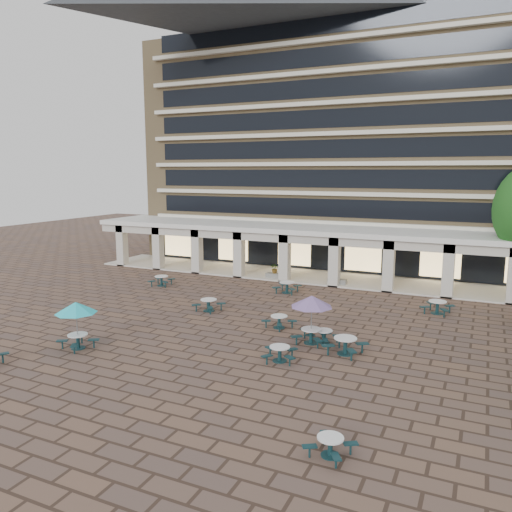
# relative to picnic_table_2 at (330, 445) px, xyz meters

# --- Properties ---
(ground) EXTENTS (120.00, 120.00, 0.00)m
(ground) POSITION_rel_picnic_table_2_xyz_m (-8.72, 11.00, -0.39)
(ground) COLOR brown
(ground) RESTS_ON ground
(apartment_building) EXTENTS (40.00, 15.50, 25.20)m
(apartment_building) POSITION_rel_picnic_table_2_xyz_m (-8.72, 36.47, 12.21)
(apartment_building) COLOR tan
(apartment_building) RESTS_ON ground
(retail_arcade) EXTENTS (42.00, 6.60, 4.40)m
(retail_arcade) POSITION_rel_picnic_table_2_xyz_m (-8.72, 25.80, 2.61)
(retail_arcade) COLOR white
(retail_arcade) RESTS_ON ground
(picnic_table_2) EXTENTS (1.69, 1.69, 0.66)m
(picnic_table_2) POSITION_rel_picnic_table_2_xyz_m (0.00, 0.00, 0.00)
(picnic_table_2) COLOR #123338
(picnic_table_2) RESTS_ON ground
(picnic_table_3) EXTENTS (2.18, 2.18, 0.87)m
(picnic_table_3) POSITION_rel_picnic_table_2_xyz_m (-1.91, 9.10, 0.13)
(picnic_table_3) COLOR #123338
(picnic_table_3) RESTS_ON ground
(picnic_table_4) EXTENTS (2.13, 2.13, 2.46)m
(picnic_table_4) POSITION_rel_picnic_table_2_xyz_m (-14.68, 4.10, 1.70)
(picnic_table_4) COLOR #123338
(picnic_table_4) RESTS_ON ground
(picnic_table_5) EXTENTS (1.95, 1.95, 0.79)m
(picnic_table_5) POSITION_rel_picnic_table_2_xyz_m (-12.08, 13.02, 0.08)
(picnic_table_5) COLOR #123338
(picnic_table_5) RESTS_ON ground
(picnic_table_6) EXTENTS (2.25, 2.25, 2.59)m
(picnic_table_6) POSITION_rel_picnic_table_2_xyz_m (-3.99, 9.91, 1.81)
(picnic_table_6) COLOR #123338
(picnic_table_6) RESTS_ON ground
(picnic_table_7) EXTENTS (1.94, 1.94, 0.75)m
(picnic_table_7) POSITION_rel_picnic_table_2_xyz_m (-4.54, 6.85, 0.05)
(picnic_table_7) COLOR #123338
(picnic_table_7) RESTS_ON ground
(picnic_table_8) EXTENTS (2.01, 2.01, 0.80)m
(picnic_table_8) POSITION_rel_picnic_table_2_xyz_m (-19.19, 17.78, 0.08)
(picnic_table_8) COLOR #123338
(picnic_table_8) RESTS_ON ground
(picnic_table_9) EXTENTS (2.00, 2.00, 0.74)m
(picnic_table_9) POSITION_rel_picnic_table_2_xyz_m (-6.53, 11.64, 0.05)
(picnic_table_9) COLOR #123338
(picnic_table_9) RESTS_ON ground
(picnic_table_10) EXTENTS (1.87, 1.87, 0.69)m
(picnic_table_10) POSITION_rel_picnic_table_2_xyz_m (-3.40, 10.32, 0.02)
(picnic_table_10) COLOR #123338
(picnic_table_10) RESTS_ON ground
(picnic_table_12) EXTENTS (1.90, 1.90, 0.84)m
(picnic_table_12) POSITION_rel_picnic_table_2_xyz_m (-9.22, 19.79, 0.11)
(picnic_table_12) COLOR #123338
(picnic_table_12) RESTS_ON ground
(picnic_table_13) EXTENTS (2.12, 2.12, 0.84)m
(picnic_table_13) POSITION_rel_picnic_table_2_xyz_m (1.59, 18.68, 0.11)
(picnic_table_13) COLOR #123338
(picnic_table_13) RESTS_ON ground
(planter_left) EXTENTS (1.50, 0.90, 1.33)m
(planter_left) POSITION_rel_picnic_table_2_xyz_m (-11.91, 23.90, 0.17)
(planter_left) COLOR gray
(planter_left) RESTS_ON ground
(planter_right) EXTENTS (1.50, 0.66, 1.23)m
(planter_right) POSITION_rel_picnic_table_2_xyz_m (-6.47, 23.90, 0.09)
(planter_right) COLOR gray
(planter_right) RESTS_ON ground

